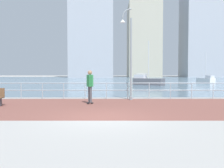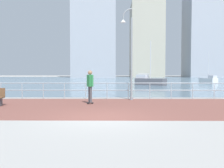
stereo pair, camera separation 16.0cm
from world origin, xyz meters
The scene contains 11 objects.
ground centered at (0.00, 40.00, 0.00)m, with size 220.00×220.00×0.00m, color #ADAAA5.
brick_paving centered at (0.00, 3.12, 0.00)m, with size 28.00×7.62×0.01m, color brown.
harbor_water centered at (0.00, 51.92, 0.00)m, with size 180.00×88.00×0.00m, color slate.
waterfront_railing centered at (0.00, 6.92, 0.74)m, with size 25.25×0.06×1.07m.
lamppost centered at (1.41, 6.29, 3.17)m, with size 0.81×0.39×5.73m.
skateboarder centered at (-0.84, 4.16, 1.12)m, with size 0.40×0.51×1.84m.
sailboat_blue centered at (16.57, 34.08, 0.50)m, with size 2.22×3.89×5.21m.
sailboat_white centered at (5.30, 25.62, 0.58)m, with size 4.29×3.71×6.12m.
tower_steel centered at (-6.67, 78.50, 22.14)m, with size 14.79×10.82×45.95m.
tower_glass centered at (37.25, 91.80, 16.58)m, with size 17.37×14.00×34.83m.
tower_slate centered at (13.19, 95.01, 14.68)m, with size 12.59×17.00×31.02m.
Camera 2 is at (0.52, -9.73, 1.72)m, focal length 40.87 mm.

